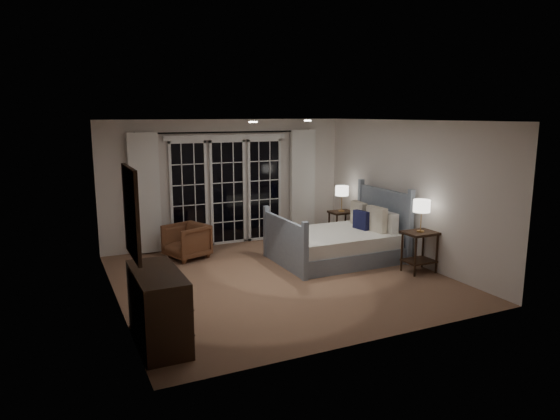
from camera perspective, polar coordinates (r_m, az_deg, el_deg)
name	(u,v)px	position (r m, az deg, el deg)	size (l,w,h in m)	color
floor	(280,278)	(8.10, -0.02, -7.80)	(5.00, 5.00, 0.00)	#895F4A
ceiling	(280,121)	(7.67, -0.02, 10.18)	(5.00, 5.00, 0.00)	silver
wall_left	(113,215)	(7.12, -18.58, -0.58)	(0.02, 5.00, 2.50)	silver
wall_right	(407,191)	(9.12, 14.36, 2.07)	(0.02, 5.00, 2.50)	silver
wall_back	(227,182)	(10.08, -6.07, 3.16)	(5.00, 0.02, 2.50)	silver
wall_front	(375,237)	(5.67, 10.77, -3.03)	(5.00, 0.02, 2.50)	silver
french_doors	(228,191)	(10.07, -5.97, 2.23)	(2.50, 0.04, 2.20)	black
curtain_rod	(228,132)	(9.90, -5.99, 8.83)	(0.03, 0.03, 3.50)	black
curtain_left	(145,194)	(9.57, -15.19, 1.82)	(0.55, 0.10, 2.25)	white
curtain_right	(303,183)	(10.64, 2.59, 3.07)	(0.55, 0.10, 2.25)	white
downlight_a	(308,121)	(8.57, 3.17, 10.17)	(0.12, 0.12, 0.01)	white
downlight_b	(253,122)	(7.06, -3.10, 10.02)	(0.12, 0.12, 0.01)	white
bed	(339,242)	(9.09, 6.76, -3.71)	(2.12, 1.52, 1.23)	gray
nightstand_left	(420,245)	(8.60, 15.66, -3.91)	(0.53, 0.43, 0.69)	#321F10
nightstand_right	(341,221)	(10.44, 7.01, -1.28)	(0.48, 0.38, 0.62)	#321F10
lamp_left	(422,206)	(8.47, 15.89, 0.40)	(0.28, 0.28, 0.53)	tan
lamp_right	(342,191)	(10.33, 7.09, 2.15)	(0.27, 0.27, 0.53)	tan
armchair	(187,241)	(9.28, -10.63, -3.53)	(0.67, 0.69, 0.63)	brown
dresser	(158,307)	(5.97, -13.74, -10.75)	(0.51, 1.21, 0.86)	#321F10
mirror	(131,213)	(5.62, -16.61, -0.30)	(0.05, 0.85, 1.00)	#321F10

